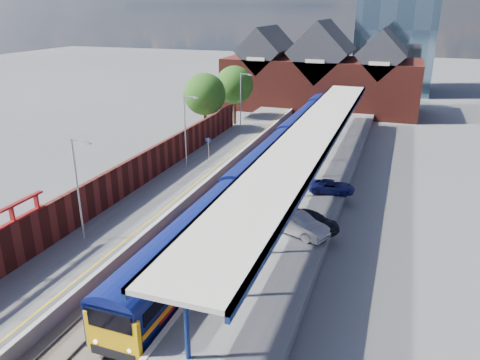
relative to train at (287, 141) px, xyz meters
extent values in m
plane|color=#5B5B5E|center=(-1.49, -0.17, -2.12)|extent=(240.00, 240.00, 0.00)
cube|color=#473D33|center=(-1.49, -10.17, -2.09)|extent=(6.00, 76.00, 0.06)
cube|color=slate|center=(-3.71, -10.17, -2.00)|extent=(0.07, 76.00, 0.14)
cube|color=slate|center=(-2.27, -10.17, -2.00)|extent=(0.07, 76.00, 0.14)
cube|color=slate|center=(-0.71, -10.17, -2.00)|extent=(0.07, 76.00, 0.14)
cube|color=slate|center=(0.73, -10.17, -2.00)|extent=(0.07, 76.00, 0.14)
cube|color=#565659|center=(-6.99, -10.17, -1.62)|extent=(5.00, 76.00, 1.00)
cube|color=#565659|center=(4.51, -10.17, -1.62)|extent=(6.00, 76.00, 1.00)
cube|color=silver|center=(-4.64, -10.17, -1.10)|extent=(0.30, 76.00, 0.05)
cube|color=silver|center=(1.66, -10.17, -1.10)|extent=(0.30, 76.00, 0.05)
cube|color=yellow|center=(-5.24, -10.17, -1.12)|extent=(0.14, 76.00, 0.01)
cube|color=#0C165A|center=(0.01, -24.78, -0.22)|extent=(3.06, 16.04, 2.50)
cube|color=#0C165A|center=(0.01, -24.78, 1.03)|extent=(3.06, 16.04, 0.60)
cube|color=#0C165A|center=(0.01, -8.18, -0.22)|extent=(3.06, 16.04, 2.50)
cube|color=#0C165A|center=(0.01, -8.18, 1.03)|extent=(3.06, 16.04, 0.60)
cube|color=#0C165A|center=(0.01, 8.42, -0.22)|extent=(3.06, 16.04, 2.50)
cube|color=#0C165A|center=(0.01, 8.42, 1.03)|extent=(3.06, 16.04, 0.60)
cube|color=#0C165A|center=(0.01, 25.02, -0.22)|extent=(3.06, 16.04, 2.50)
cube|color=#0C165A|center=(0.01, 25.02, 1.03)|extent=(3.06, 16.04, 0.60)
cube|color=black|center=(-1.41, 0.12, 0.23)|extent=(0.04, 60.54, 0.70)
cube|color=orange|center=(-1.42, 0.12, -0.57)|extent=(0.03, 55.27, 0.30)
cube|color=#B10B10|center=(-1.43, 0.12, -0.82)|extent=(0.03, 55.27, 0.30)
cube|color=#F2B20C|center=(0.01, -32.70, -0.42)|extent=(2.82, 0.35, 2.10)
cube|color=black|center=(0.01, -32.80, 0.43)|extent=(2.30, 0.20, 0.90)
cube|color=black|center=(0.01, -30.38, -1.82)|extent=(2.00, 2.40, 0.60)
cube|color=black|center=(0.01, 30.62, -1.82)|extent=(2.00, 2.40, 0.60)
cylinder|color=navy|center=(3.51, -32.17, 0.98)|extent=(0.24, 0.24, 4.20)
cylinder|color=navy|center=(3.51, -27.17, 0.98)|extent=(0.24, 0.24, 4.20)
cylinder|color=navy|center=(3.51, -22.17, 0.98)|extent=(0.24, 0.24, 4.20)
cylinder|color=navy|center=(3.51, -17.17, 0.98)|extent=(0.24, 0.24, 4.20)
cylinder|color=navy|center=(3.51, -12.17, 0.98)|extent=(0.24, 0.24, 4.20)
cylinder|color=navy|center=(3.51, -7.17, 0.98)|extent=(0.24, 0.24, 4.20)
cylinder|color=navy|center=(3.51, -2.17, 0.98)|extent=(0.24, 0.24, 4.20)
cylinder|color=navy|center=(3.51, 2.83, 0.98)|extent=(0.24, 0.24, 4.20)
cylinder|color=navy|center=(3.51, 7.83, 0.98)|extent=(0.24, 0.24, 4.20)
cylinder|color=navy|center=(3.51, 12.83, 0.98)|extent=(0.24, 0.24, 4.20)
cube|color=beige|center=(4.01, -8.17, 3.23)|extent=(4.50, 52.00, 0.25)
cube|color=navy|center=(1.86, -8.17, 3.08)|extent=(0.20, 52.00, 0.55)
cube|color=navy|center=(6.16, -8.17, 3.08)|extent=(0.20, 52.00, 0.55)
cylinder|color=#A5A8AA|center=(-7.99, -24.17, 2.38)|extent=(0.12, 0.12, 7.00)
cube|color=#A5A8AA|center=(-7.39, -24.17, 5.78)|extent=(1.20, 0.08, 0.08)
cube|color=#A5A8AA|center=(-6.79, -24.17, 5.68)|extent=(0.45, 0.18, 0.12)
cylinder|color=#A5A8AA|center=(-7.99, -8.17, 2.38)|extent=(0.12, 0.12, 7.00)
cube|color=#A5A8AA|center=(-7.39, -8.17, 5.78)|extent=(1.20, 0.08, 0.08)
cube|color=#A5A8AA|center=(-6.79, -8.17, 5.68)|extent=(0.45, 0.18, 0.12)
cylinder|color=#A5A8AA|center=(-7.99, 7.83, 2.38)|extent=(0.12, 0.12, 7.00)
cube|color=#A5A8AA|center=(-7.39, 7.83, 5.78)|extent=(1.20, 0.08, 0.08)
cube|color=#A5A8AA|center=(-6.79, 7.83, 5.68)|extent=(0.45, 0.18, 0.12)
cylinder|color=#A5A8AA|center=(-6.49, -6.17, 0.13)|extent=(0.08, 0.08, 2.50)
cube|color=#0C194C|center=(-6.49, -6.17, 1.18)|extent=(0.55, 0.06, 0.35)
cube|color=#581D17|center=(-9.59, -16.17, 0.28)|extent=(0.35, 50.00, 2.80)
cube|color=maroon|center=(-9.59, -28.17, 2.18)|extent=(0.30, 0.12, 1.00)
cube|color=maroon|center=(-9.59, -26.17, 2.18)|extent=(0.30, 0.12, 1.00)
cube|color=#581D17|center=(-1.49, 27.83, 1.88)|extent=(30.00, 12.00, 8.00)
cube|color=#232328|center=(-10.49, 27.83, 7.08)|extent=(7.13, 12.00, 7.13)
cube|color=#232328|center=(-1.49, 27.83, 7.08)|extent=(9.16, 12.00, 9.16)
cube|color=#232328|center=(7.51, 27.83, 7.08)|extent=(7.13, 12.00, 7.13)
cube|color=beige|center=(-10.49, 21.78, 6.08)|extent=(2.80, 0.15, 0.50)
cube|color=beige|center=(-1.49, 21.78, 6.08)|extent=(2.80, 0.15, 0.50)
cube|color=beige|center=(7.51, 21.78, 6.08)|extent=(2.80, 0.15, 0.50)
cylinder|color=#382314|center=(-11.99, 5.83, -0.12)|extent=(0.44, 0.44, 4.00)
sphere|color=#204F15|center=(-11.99, 5.83, 3.38)|extent=(5.20, 5.20, 5.20)
sphere|color=#204F15|center=(-11.19, 5.33, 2.68)|extent=(3.20, 3.20, 3.20)
cylinder|color=#382314|center=(-10.99, 13.83, -0.12)|extent=(0.44, 0.44, 4.00)
sphere|color=#204F15|center=(-10.99, 13.83, 3.38)|extent=(5.20, 5.20, 5.20)
sphere|color=#204F15|center=(-10.19, 13.33, 2.68)|extent=(3.20, 3.20, 3.20)
imported|color=#9A999E|center=(5.30, -18.65, -0.36)|extent=(4.90, 3.27, 1.53)
imported|color=black|center=(6.16, -17.44, -0.54)|extent=(4.32, 2.76, 1.16)
imported|color=navy|center=(6.42, -10.28, -0.59)|extent=(3.97, 2.14, 1.06)
camera|label=1|loc=(11.23, -47.23, 13.62)|focal=35.00mm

